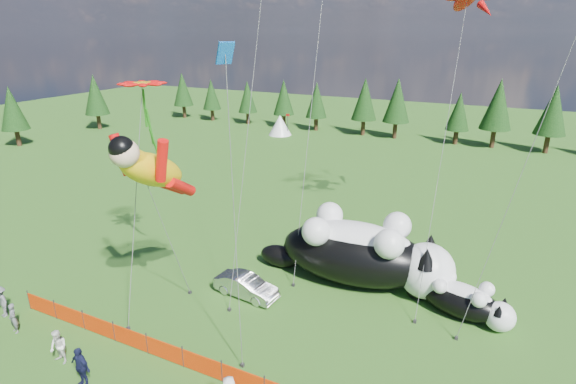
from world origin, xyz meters
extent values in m
plane|color=#143A0A|center=(0.00, 0.00, 0.00)|extent=(160.00, 160.00, 0.00)
cylinder|color=#262626|center=(-11.00, -3.00, 0.55)|extent=(0.06, 0.06, 1.10)
cylinder|color=#262626|center=(-9.00, -3.00, 0.55)|extent=(0.06, 0.06, 1.10)
cylinder|color=#262626|center=(-7.00, -3.00, 0.55)|extent=(0.06, 0.06, 1.10)
cylinder|color=#262626|center=(-5.00, -3.00, 0.55)|extent=(0.06, 0.06, 1.10)
cylinder|color=#262626|center=(-3.00, -3.00, 0.55)|extent=(0.06, 0.06, 1.10)
cylinder|color=#262626|center=(-1.00, -3.00, 0.55)|extent=(0.06, 0.06, 1.10)
cylinder|color=#262626|center=(1.00, -3.00, 0.55)|extent=(0.06, 0.06, 1.10)
cube|color=red|center=(-10.00, -3.00, 0.50)|extent=(2.00, 0.04, 0.90)
cube|color=red|center=(-8.00, -3.00, 0.50)|extent=(2.00, 0.04, 0.90)
cube|color=red|center=(-6.00, -3.00, 0.50)|extent=(2.00, 0.04, 0.90)
cube|color=red|center=(-4.00, -3.00, 0.50)|extent=(2.00, 0.04, 0.90)
cube|color=red|center=(-2.00, -3.00, 0.50)|extent=(2.00, 0.04, 0.90)
cube|color=red|center=(0.00, -3.00, 0.50)|extent=(2.00, 0.04, 0.90)
cube|color=red|center=(2.00, -3.00, 0.50)|extent=(2.00, 0.04, 0.90)
ellipsoid|color=black|center=(3.36, 7.08, 1.72)|extent=(8.81, 4.50, 3.44)
ellipsoid|color=white|center=(3.36, 7.08, 2.58)|extent=(6.64, 3.23, 2.10)
sphere|color=white|center=(7.36, 7.31, 1.53)|extent=(3.05, 3.05, 3.05)
sphere|color=#D35258|center=(8.65, 7.38, 1.53)|extent=(0.43, 0.43, 0.43)
ellipsoid|color=black|center=(-1.22, 6.81, 0.67)|extent=(2.74, 1.49, 1.34)
cone|color=black|center=(7.41, 6.39, 2.75)|extent=(1.07, 1.07, 1.07)
cone|color=black|center=(7.31, 8.22, 2.75)|extent=(1.07, 1.07, 1.07)
sphere|color=white|center=(5.38, 8.44, 3.34)|extent=(1.60, 1.60, 1.60)
sphere|color=white|center=(5.53, 5.96, 3.34)|extent=(1.60, 1.60, 1.60)
sphere|color=white|center=(1.38, 8.20, 3.34)|extent=(1.60, 1.60, 1.60)
sphere|color=white|center=(1.52, 5.73, 3.34)|extent=(1.60, 1.60, 1.60)
ellipsoid|color=black|center=(9.30, 6.25, 0.82)|extent=(4.46, 2.86, 1.65)
ellipsoid|color=white|center=(9.30, 6.25, 1.24)|extent=(3.35, 2.08, 1.01)
sphere|color=white|center=(11.17, 5.78, 0.73)|extent=(1.47, 1.47, 1.47)
sphere|color=#D35258|center=(11.77, 5.63, 0.73)|extent=(0.21, 0.21, 0.21)
ellipsoid|color=black|center=(7.17, 6.78, 0.32)|extent=(1.40, 0.93, 0.64)
cone|color=black|center=(11.06, 5.36, 1.32)|extent=(0.51, 0.51, 0.51)
cone|color=black|center=(11.28, 6.21, 1.32)|extent=(0.51, 0.51, 0.51)
sphere|color=white|center=(10.43, 6.58, 1.60)|extent=(0.77, 0.77, 0.77)
sphere|color=white|center=(10.14, 5.43, 1.60)|extent=(0.77, 0.77, 0.77)
sphere|color=white|center=(8.56, 7.04, 1.60)|extent=(0.77, 0.77, 0.77)
sphere|color=white|center=(8.27, 5.89, 1.60)|extent=(0.77, 0.77, 0.77)
imported|color=silver|center=(-1.41, 2.99, 0.60)|extent=(3.78, 1.64, 1.21)
imported|color=#5B5C61|center=(-9.85, -4.59, 0.77)|extent=(0.63, 0.49, 1.54)
imported|color=white|center=(-6.03, -5.12, 0.81)|extent=(0.83, 0.53, 1.62)
imported|color=#141737|center=(-4.05, -5.64, 0.92)|extent=(1.11, 0.62, 1.83)
imported|color=#5B5C61|center=(-11.62, -4.02, 0.85)|extent=(1.21, 0.81, 1.71)
cylinder|color=#595959|center=(-4.35, 0.87, 3.92)|extent=(0.03, 0.03, 7.76)
cube|color=#262626|center=(-4.35, 1.80, 0.08)|extent=(0.15, 0.15, 0.16)
cylinder|color=#595959|center=(7.24, 9.54, 7.90)|extent=(0.03, 0.03, 18.44)
cube|color=#262626|center=(7.42, 4.55, 0.08)|extent=(0.15, 0.15, 0.16)
cylinder|color=#595959|center=(-5.95, 0.18, 5.69)|extent=(0.03, 0.03, 12.13)
cube|color=#262626|center=(-5.07, -2.11, 0.08)|extent=(0.15, 0.15, 0.16)
cube|color=#248017|center=(-6.83, 2.48, 9.03)|extent=(0.18, 0.18, 3.88)
cylinder|color=#595959|center=(-1.71, 4.06, 8.65)|extent=(0.03, 0.03, 17.82)
cube|color=#262626|center=(-1.48, 1.38, 0.08)|extent=(0.15, 0.15, 0.16)
cylinder|color=#595959|center=(11.80, 5.96, 12.62)|extent=(0.03, 0.03, 25.64)
cube|color=#262626|center=(9.45, 4.09, 0.08)|extent=(0.15, 0.15, 0.16)
cylinder|color=#595959|center=(1.09, -1.71, 6.59)|extent=(0.03, 0.03, 12.89)
cube|color=#262626|center=(1.27, -1.86, 0.08)|extent=(0.15, 0.15, 0.16)
cylinder|color=#595959|center=(-0.33, 9.10, 9.26)|extent=(0.03, 0.03, 20.04)
cube|color=#262626|center=(0.50, 5.00, 0.08)|extent=(0.15, 0.15, 0.16)
camera|label=1|loc=(9.93, -15.21, 13.75)|focal=28.00mm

